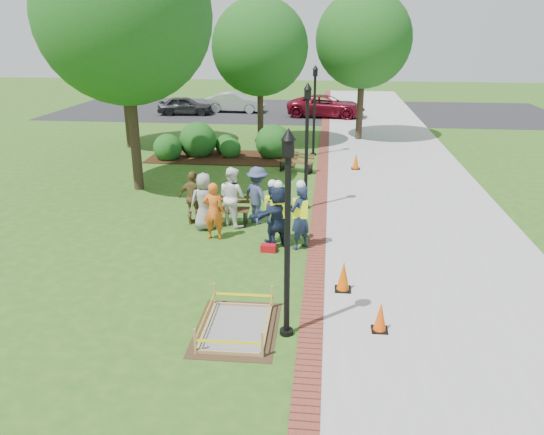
# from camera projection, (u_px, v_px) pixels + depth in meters

# --- Properties ---
(ground) EXTENTS (100.00, 100.00, 0.00)m
(ground) POSITION_uv_depth(u_px,v_px,m) (248.00, 268.00, 13.83)
(ground) COLOR #285116
(ground) RESTS_ON ground
(sidewalk) EXTENTS (6.00, 60.00, 0.02)m
(sidewalk) POSITION_uv_depth(u_px,v_px,m) (398.00, 173.00, 22.67)
(sidewalk) COLOR #9E9E99
(sidewalk) RESTS_ON ground
(brick_edging) EXTENTS (0.50, 60.00, 0.03)m
(brick_edging) POSITION_uv_depth(u_px,v_px,m) (322.00, 171.00, 22.99)
(brick_edging) COLOR maroon
(brick_edging) RESTS_ON ground
(mulch_bed) EXTENTS (7.00, 3.00, 0.05)m
(mulch_bed) POSITION_uv_depth(u_px,v_px,m) (224.00, 157.00, 25.34)
(mulch_bed) COLOR #381E0F
(mulch_bed) RESTS_ON ground
(parking_lot) EXTENTS (36.00, 12.00, 0.01)m
(parking_lot) POSITION_uv_depth(u_px,v_px,m) (303.00, 111.00, 39.05)
(parking_lot) COLOR black
(parking_lot) RESTS_ON ground
(wet_concrete_pad) EXTENTS (1.73, 2.32, 0.55)m
(wet_concrete_pad) POSITION_uv_depth(u_px,v_px,m) (236.00, 319.00, 11.00)
(wet_concrete_pad) COLOR #47331E
(wet_concrete_pad) RESTS_ON ground
(bench_near) EXTENTS (1.68, 0.60, 0.90)m
(bench_near) POSITION_uv_depth(u_px,v_px,m) (223.00, 216.00, 16.81)
(bench_near) COLOR #54371D
(bench_near) RESTS_ON ground
(bench_far) EXTENTS (1.55, 0.93, 0.80)m
(bench_far) POSITION_uv_depth(u_px,v_px,m) (296.00, 166.00, 22.82)
(bench_far) COLOR brown
(bench_far) RESTS_ON ground
(cone_front) EXTENTS (0.34, 0.34, 0.67)m
(cone_front) POSITION_uv_depth(u_px,v_px,m) (380.00, 317.00, 10.89)
(cone_front) COLOR black
(cone_front) RESTS_ON ground
(cone_back) EXTENTS (0.38, 0.38, 0.75)m
(cone_back) POSITION_uv_depth(u_px,v_px,m) (343.00, 277.00, 12.56)
(cone_back) COLOR black
(cone_back) RESTS_ON ground
(cone_far) EXTENTS (0.37, 0.37, 0.73)m
(cone_far) POSITION_uv_depth(u_px,v_px,m) (356.00, 162.00, 23.18)
(cone_far) COLOR black
(cone_far) RESTS_ON ground
(toolbox) EXTENTS (0.43, 0.26, 0.21)m
(toolbox) POSITION_uv_depth(u_px,v_px,m) (268.00, 248.00, 14.82)
(toolbox) COLOR #AC0D15
(toolbox) RESTS_ON ground
(lamp_near) EXTENTS (0.28, 0.28, 4.26)m
(lamp_near) POSITION_uv_depth(u_px,v_px,m) (288.00, 221.00, 10.06)
(lamp_near) COLOR black
(lamp_near) RESTS_ON ground
(lamp_mid) EXTENTS (0.28, 0.28, 4.26)m
(lamp_mid) POSITION_uv_depth(u_px,v_px,m) (307.00, 137.00, 17.53)
(lamp_mid) COLOR black
(lamp_mid) RESTS_ON ground
(lamp_far) EXTENTS (0.28, 0.28, 4.26)m
(lamp_far) POSITION_uv_depth(u_px,v_px,m) (315.00, 104.00, 25.00)
(lamp_far) COLOR black
(lamp_far) RESTS_ON ground
(tree_left) EXTENTS (6.17, 6.17, 9.37)m
(tree_left) POSITION_uv_depth(u_px,v_px,m) (124.00, 16.00, 18.40)
(tree_left) COLOR #3D2D1E
(tree_left) RESTS_ON ground
(tree_back) EXTENTS (4.80, 4.80, 7.35)m
(tree_back) POSITION_uv_depth(u_px,v_px,m) (260.00, 47.00, 26.28)
(tree_back) COLOR #3D2D1E
(tree_back) RESTS_ON ground
(tree_right) EXTENTS (5.04, 5.04, 7.79)m
(tree_right) POSITION_uv_depth(u_px,v_px,m) (364.00, 40.00, 27.67)
(tree_right) COLOR #3D2D1E
(tree_right) RESTS_ON ground
(tree_far) EXTENTS (5.46, 5.46, 8.25)m
(tree_far) POSITION_uv_depth(u_px,v_px,m) (120.00, 35.00, 25.65)
(tree_far) COLOR #3D2D1E
(tree_far) RESTS_ON ground
(shrub_a) EXTENTS (1.33, 1.33, 1.33)m
(shrub_a) POSITION_uv_depth(u_px,v_px,m) (168.00, 160.00, 24.95)
(shrub_a) COLOR #194614
(shrub_a) RESTS_ON ground
(shrub_b) EXTENTS (1.77, 1.77, 1.77)m
(shrub_b) POSITION_uv_depth(u_px,v_px,m) (199.00, 156.00, 25.72)
(shrub_b) COLOR #194614
(shrub_b) RESTS_ON ground
(shrub_c) EXTENTS (1.02, 1.02, 1.02)m
(shrub_c) POSITION_uv_depth(u_px,v_px,m) (231.00, 157.00, 25.42)
(shrub_c) COLOR #194614
(shrub_c) RESTS_ON ground
(shrub_d) EXTENTS (1.70, 1.70, 1.70)m
(shrub_d) POSITION_uv_depth(u_px,v_px,m) (273.00, 157.00, 25.45)
(shrub_d) COLOR #194614
(shrub_d) RESTS_ON ground
(shrub_e) EXTENTS (1.02, 1.02, 1.02)m
(shrub_e) POSITION_uv_depth(u_px,v_px,m) (226.00, 154.00, 26.14)
(shrub_e) COLOR #194614
(shrub_e) RESTS_ON ground
(casual_person_a) EXTENTS (0.67, 0.55, 1.78)m
(casual_person_a) POSITION_uv_depth(u_px,v_px,m) (204.00, 202.00, 16.22)
(casual_person_a) COLOR gray
(casual_person_a) RESTS_ON ground
(casual_person_b) EXTENTS (0.55, 0.36, 1.72)m
(casual_person_b) POSITION_uv_depth(u_px,v_px,m) (214.00, 211.00, 15.48)
(casual_person_b) COLOR orange
(casual_person_b) RESTS_ON ground
(casual_person_c) EXTENTS (0.71, 0.67, 1.88)m
(casual_person_c) POSITION_uv_depth(u_px,v_px,m) (232.00, 197.00, 16.52)
(casual_person_c) COLOR white
(casual_person_c) RESTS_ON ground
(casual_person_d) EXTENTS (0.62, 0.47, 1.73)m
(casual_person_d) POSITION_uv_depth(u_px,v_px,m) (194.00, 198.00, 16.62)
(casual_person_d) COLOR brown
(casual_person_d) RESTS_ON ground
(casual_person_e) EXTENTS (0.69, 0.68, 1.84)m
(casual_person_e) POSITION_uv_depth(u_px,v_px,m) (258.00, 195.00, 16.71)
(casual_person_e) COLOR #384162
(casual_person_e) RESTS_ON ground
(hivis_worker_a) EXTENTS (0.69, 0.65, 1.98)m
(hivis_worker_a) POSITION_uv_depth(u_px,v_px,m) (278.00, 215.00, 14.86)
(hivis_worker_a) COLOR #1C204B
(hivis_worker_a) RESTS_ON ground
(hivis_worker_b) EXTENTS (0.68, 0.70, 2.01)m
(hivis_worker_b) POSITION_uv_depth(u_px,v_px,m) (300.00, 215.00, 14.76)
(hivis_worker_b) COLOR #1A1D45
(hivis_worker_b) RESTS_ON ground
(hivis_worker_c) EXTENTS (0.60, 0.44, 1.88)m
(hivis_worker_c) POSITION_uv_depth(u_px,v_px,m) (272.00, 211.00, 15.24)
(hivis_worker_c) COLOR #17243D
(hivis_worker_c) RESTS_ON ground
(parked_car_a) EXTENTS (2.26, 4.45, 1.40)m
(parked_car_a) POSITION_uv_depth(u_px,v_px,m) (186.00, 115.00, 37.44)
(parked_car_a) COLOR #27282A
(parked_car_a) RESTS_ON ground
(parked_car_b) EXTENTS (2.25, 4.74, 1.52)m
(parked_car_b) POSITION_uv_depth(u_px,v_px,m) (235.00, 112.00, 38.60)
(parked_car_b) COLOR #B0B0B5
(parked_car_b) RESTS_ON ground
(parked_car_c) EXTENTS (2.65, 5.11, 1.60)m
(parked_car_c) POSITION_uv_depth(u_px,v_px,m) (326.00, 117.00, 36.62)
(parked_car_c) COLOR maroon
(parked_car_c) RESTS_ON ground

